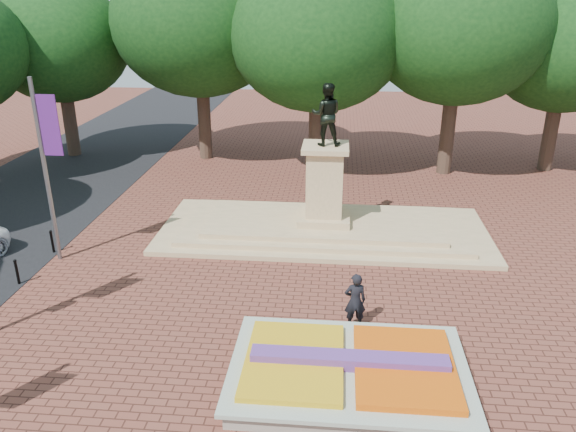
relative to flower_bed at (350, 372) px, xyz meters
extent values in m
plane|color=brown|center=(-1.03, 2.00, -0.38)|extent=(90.00, 90.00, 0.00)
cube|color=gray|center=(-0.03, 0.00, -0.15)|extent=(6.00, 4.00, 0.45)
cube|color=beige|center=(-0.03, 0.00, 0.12)|extent=(6.30, 4.30, 0.12)
cube|color=orange|center=(1.42, 0.00, 0.25)|extent=(2.60, 3.40, 0.22)
cube|color=gold|center=(-1.48, 0.00, 0.24)|extent=(2.60, 3.40, 0.18)
cube|color=#5A2D7D|center=(-0.03, 0.00, 0.34)|extent=(5.20, 0.55, 0.38)
cube|color=tan|center=(-1.03, 10.00, -0.28)|extent=(14.00, 6.00, 0.20)
cube|color=tan|center=(-1.03, 10.00, -0.08)|extent=(12.00, 5.00, 0.20)
cube|color=tan|center=(-1.03, 10.00, 0.12)|extent=(10.00, 4.00, 0.20)
cube|color=tan|center=(-1.03, 10.00, 0.37)|extent=(2.20, 2.20, 0.30)
cube|color=tan|center=(-1.03, 10.00, 1.92)|extent=(1.50, 1.50, 2.80)
cube|color=tan|center=(-1.03, 10.00, 3.42)|extent=(1.90, 1.90, 0.20)
imported|color=black|center=(-1.03, 10.00, 4.77)|extent=(1.22, 0.95, 2.50)
cylinder|color=#34271C|center=(-17.03, 20.00, 1.62)|extent=(0.80, 0.80, 4.00)
ellipsoid|color=black|center=(-17.03, 20.00, 6.32)|extent=(8.80, 8.80, 7.48)
cylinder|color=#34271C|center=(-9.03, 20.00, 1.62)|extent=(0.80, 0.80, 4.00)
ellipsoid|color=black|center=(-9.03, 20.00, 6.32)|extent=(8.80, 8.80, 7.48)
cylinder|color=#34271C|center=(-2.03, 20.00, 1.62)|extent=(0.80, 0.80, 4.00)
ellipsoid|color=black|center=(-2.03, 20.00, 6.32)|extent=(8.80, 8.80, 7.48)
cylinder|color=#34271C|center=(4.97, 20.00, 1.62)|extent=(0.80, 0.80, 4.00)
ellipsoid|color=black|center=(4.97, 20.00, 6.32)|extent=(8.80, 8.80, 7.48)
cylinder|color=#34271C|center=(11.97, 20.00, 1.62)|extent=(0.80, 0.80, 4.00)
ellipsoid|color=black|center=(11.97, 20.00, 6.32)|extent=(8.80, 8.80, 7.48)
cylinder|color=slate|center=(-11.23, 6.50, 3.12)|extent=(0.16, 0.16, 7.00)
cube|color=#551C75|center=(-10.78, 6.50, 4.92)|extent=(0.70, 0.04, 2.20)
cylinder|color=black|center=(-11.73, 4.40, 0.07)|extent=(0.10, 0.10, 0.90)
sphere|color=black|center=(-11.73, 4.40, 0.54)|extent=(0.12, 0.12, 0.12)
cylinder|color=black|center=(-11.73, 7.00, 0.07)|extent=(0.10, 0.10, 0.90)
sphere|color=black|center=(-11.73, 7.00, 0.54)|extent=(0.12, 0.12, 0.12)
imported|color=black|center=(0.17, 2.75, 0.55)|extent=(0.73, 0.54, 1.85)
camera|label=1|loc=(-0.50, -12.34, 9.42)|focal=35.00mm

